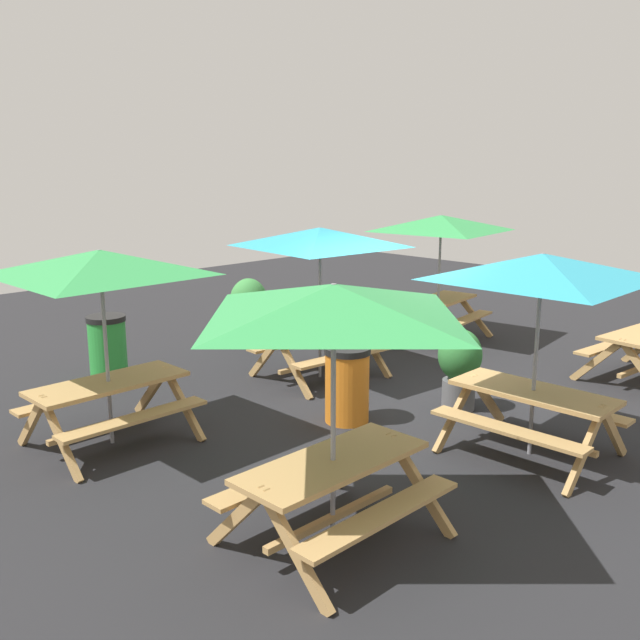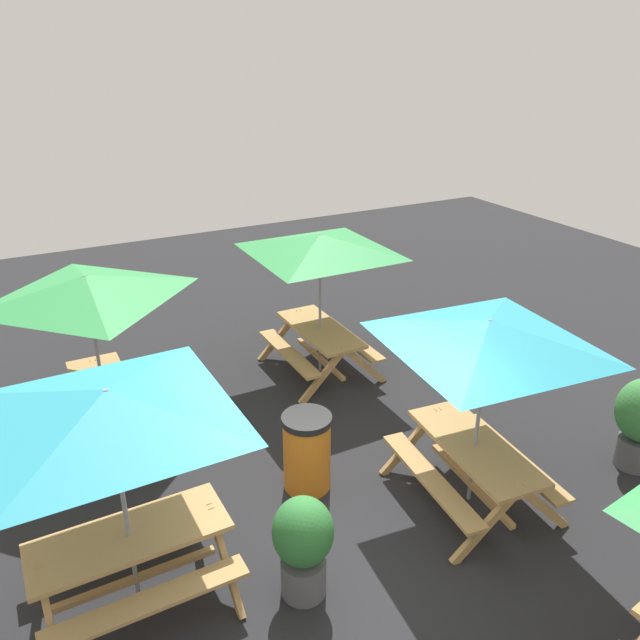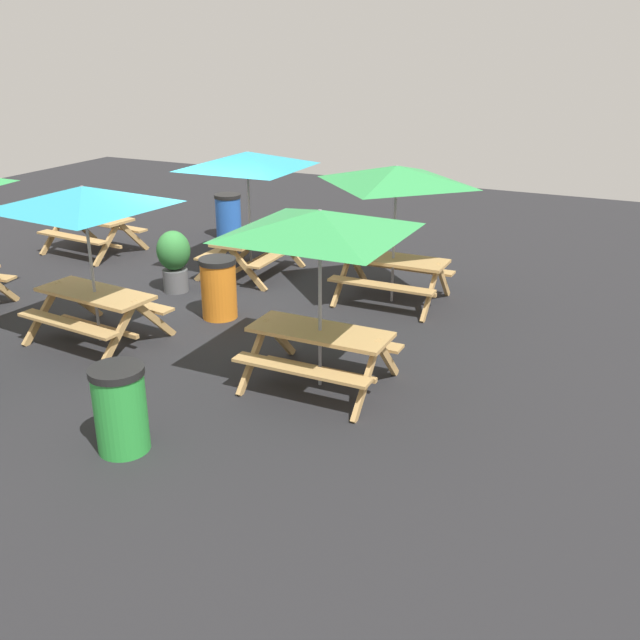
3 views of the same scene
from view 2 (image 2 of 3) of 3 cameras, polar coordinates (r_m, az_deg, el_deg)
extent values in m
plane|color=#232326|center=(7.09, 1.09, -19.60)|extent=(24.30, 24.30, 0.00)
cube|color=tan|center=(7.37, 13.97, -11.12)|extent=(1.86, 0.87, 0.05)
cube|color=tan|center=(7.27, 10.10, -14.09)|extent=(1.82, 0.43, 0.04)
cube|color=tan|center=(7.83, 17.11, -11.80)|extent=(1.82, 0.43, 0.04)
cube|color=tan|center=(7.93, 8.23, -11.06)|extent=(0.14, 0.80, 0.81)
cube|color=tan|center=(8.27, 12.68, -9.80)|extent=(0.14, 0.80, 0.81)
cube|color=tan|center=(6.93, 14.94, -17.71)|extent=(0.14, 0.80, 0.81)
cube|color=tan|center=(7.32, 19.73, -15.82)|extent=(0.14, 0.80, 0.81)
cube|color=tan|center=(7.67, 13.58, -14.30)|extent=(1.56, 0.22, 0.06)
cylinder|color=gray|center=(7.14, 14.30, -8.42)|extent=(0.04, 0.04, 2.30)
pyramid|color=teal|center=(6.67, 15.17, -1.07)|extent=(2.82, 2.82, 0.28)
cube|color=tan|center=(6.32, -17.04, -18.40)|extent=(0.73, 1.81, 0.05)
cube|color=tan|center=(6.12, -15.43, -23.63)|extent=(0.29, 1.80, 0.04)
cube|color=tan|center=(6.92, -17.81, -17.33)|extent=(0.29, 1.80, 0.04)
cube|color=tan|center=(6.29, -23.35, -24.58)|extent=(0.80, 0.07, 0.81)
cube|color=tan|center=(6.81, -24.16, -20.22)|extent=(0.80, 0.07, 0.81)
cube|color=tan|center=(6.43, -8.60, -21.06)|extent=(0.80, 0.07, 0.81)
cube|color=tan|center=(6.94, -10.84, -17.16)|extent=(0.80, 0.07, 0.81)
cube|color=tan|center=(6.67, -16.47, -21.72)|extent=(0.10, 1.56, 0.06)
cylinder|color=gray|center=(6.06, -17.52, -15.51)|extent=(0.04, 0.04, 2.30)
pyramid|color=teal|center=(5.49, -18.82, -7.30)|extent=(2.83, 2.83, 0.28)
cube|color=tan|center=(9.87, 0.00, -0.85)|extent=(1.80, 0.70, 0.05)
cube|color=tan|center=(9.78, -2.86, -3.02)|extent=(1.80, 0.26, 0.04)
cube|color=tan|center=(10.24, 2.73, -1.72)|extent=(1.80, 0.26, 0.04)
cube|color=tan|center=(10.53, -3.73, -1.48)|extent=(0.06, 0.80, 0.81)
cube|color=tan|center=(10.81, -0.20, -0.71)|extent=(0.06, 0.80, 0.81)
cube|color=tan|center=(9.28, 0.24, -5.16)|extent=(0.06, 0.80, 0.81)
cube|color=tan|center=(9.60, 4.10, -4.16)|extent=(0.06, 0.80, 0.81)
cube|color=tan|center=(10.10, 0.00, -3.52)|extent=(1.56, 0.07, 0.06)
cylinder|color=gray|center=(9.71, 0.00, 1.35)|extent=(0.04, 0.04, 2.30)
pyramid|color=green|center=(9.37, 0.00, 7.06)|extent=(2.83, 2.83, 0.28)
cube|color=tan|center=(8.76, -19.25, -5.75)|extent=(1.80, 0.71, 0.05)
cube|color=tan|center=(8.88, -22.50, -8.07)|extent=(1.80, 0.27, 0.04)
cube|color=tan|center=(8.97, -15.54, -6.66)|extent=(1.80, 0.27, 0.04)
cube|color=tan|center=(9.60, -21.87, -5.99)|extent=(0.06, 0.80, 0.81)
cube|color=tan|center=(9.66, -17.61, -5.14)|extent=(0.06, 0.80, 0.81)
cube|color=tan|center=(8.26, -20.49, -10.93)|extent=(0.06, 0.80, 0.81)
cube|color=tan|center=(8.33, -15.50, -9.89)|extent=(0.06, 0.80, 0.81)
cube|color=tan|center=(9.02, -18.80, -8.63)|extent=(1.56, 0.08, 0.06)
cylinder|color=gray|center=(8.58, -19.62, -3.37)|extent=(0.04, 0.04, 2.30)
pyramid|color=green|center=(8.19, -20.59, 2.93)|extent=(2.01, 2.01, 0.28)
cylinder|color=green|center=(10.32, 14.87, -2.35)|extent=(0.56, 0.56, 0.90)
cylinder|color=black|center=(10.12, 15.16, 0.14)|extent=(0.59, 0.59, 0.08)
cylinder|color=orange|center=(7.52, -1.20, -12.21)|extent=(0.56, 0.56, 0.90)
cylinder|color=black|center=(7.24, -1.23, -9.08)|extent=(0.59, 0.59, 0.08)
cylinder|color=#59595B|center=(6.49, -1.51, -22.31)|extent=(0.44, 0.44, 0.40)
ellipsoid|color=#2D7233|center=(6.11, -1.57, -18.77)|extent=(0.58, 0.58, 0.69)
cylinder|color=#59595B|center=(8.91, 26.79, -10.70)|extent=(0.44, 0.44, 0.40)
camera|label=1|loc=(12.32, -43.12, 10.28)|focal=40.00mm
camera|label=3|loc=(16.38, 18.86, 20.36)|focal=40.00mm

